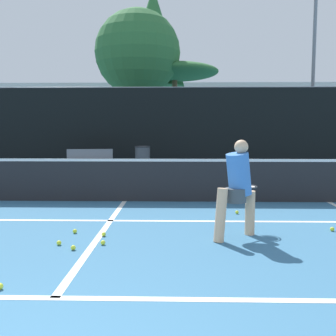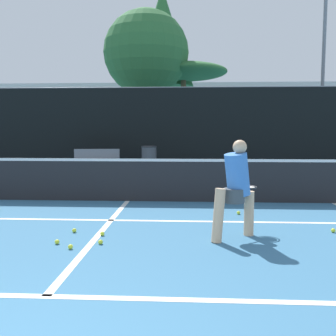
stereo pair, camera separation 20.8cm
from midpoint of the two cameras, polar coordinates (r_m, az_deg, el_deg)
The scene contains 21 objects.
court_baseline_near at distance 4.14m, azimuth -15.85°, elevation -17.48°, with size 11.00×0.10×0.01m, color white.
court_service_line at distance 7.05m, azimuth -7.42°, elevation -7.52°, with size 8.25×0.10×0.01m, color white.
court_center_mark at distance 6.43m, azimuth -8.51°, elevation -8.86°, with size 0.10×4.99×0.01m, color white.
net at distance 8.75m, azimuth -5.25°, elevation -1.50°, with size 11.09×0.09×1.07m.
fence_back at distance 15.30m, azimuth -1.61°, elevation 5.72°, with size 24.00×0.06×3.19m.
player_practicing at distance 5.86m, azimuth 10.87°, elevation -2.57°, with size 0.86×1.06×1.46m.
tennis_ball_scattered_0 at distance 7.59m, azimuth 10.98°, elevation -6.39°, with size 0.07×0.07×0.07m, color #D1E033.
tennis_ball_scattered_2 at distance 5.53m, azimuth -12.91°, elevation -11.08°, with size 0.07×0.07×0.07m, color #D1E033.
tennis_ball_scattered_4 at distance 6.09m, azimuth -8.54°, elevation -9.41°, with size 0.07×0.07×0.07m, color #D1E033.
tennis_ball_scattered_5 at distance 5.80m, azimuth -14.80°, elevation -10.33°, with size 0.07×0.07×0.07m, color #D1E033.
tennis_ball_scattered_7 at distance 6.35m, azimuth -12.52°, elevation -8.84°, with size 0.07×0.07×0.07m, color #D1E033.
tennis_ball_scattered_8 at distance 6.76m, azimuth 23.68°, elevation -8.30°, with size 0.07×0.07×0.07m, color #D1E033.
tennis_ball_scattered_11 at distance 5.67m, azimuth -8.72°, elevation -10.57°, with size 0.07×0.07×0.07m, color #D1E033.
courtside_bench at distance 14.40m, azimuth -9.90°, elevation 1.17°, with size 1.67×0.59×0.86m.
trash_bin at distance 13.86m, azimuth -2.33°, elevation 1.18°, with size 0.55×0.55×0.99m.
parked_car at distance 18.67m, azimuth -9.04°, elevation 2.64°, with size 1.73×4.28×1.41m.
floodlight_mast at distance 19.78m, azimuth 22.11°, elevation 19.06°, with size 1.10×0.24×10.13m.
tree_west at distance 20.53m, azimuth -2.88°, elevation 16.32°, with size 4.26×4.26×7.50m.
tree_mid at distance 21.68m, azimuth 2.55°, elevation 13.66°, with size 4.68×4.68×5.06m.
tree_east at distance 23.67m, azimuth -0.56°, elevation 18.42°, with size 3.59×3.59×9.59m.
building_far at distance 31.07m, azimuth 0.84°, elevation 7.48°, with size 36.00×2.40×5.00m, color beige.
Camera 2 is at (1.39, -1.74, 1.63)m, focal length 42.00 mm.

